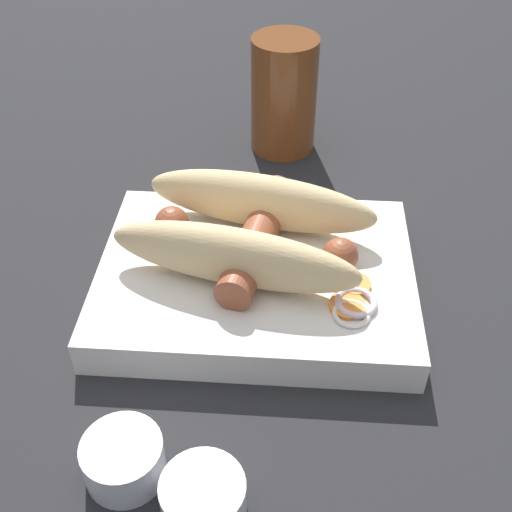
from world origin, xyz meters
name	(u,v)px	position (x,y,z in m)	size (l,w,h in m)	color
ground_plane	(256,293)	(0.00, 0.00, 0.00)	(3.00, 3.00, 0.00)	#232326
food_tray	(256,279)	(0.00, 0.00, 0.02)	(0.25, 0.19, 0.03)	silver
bread_roll	(247,227)	(-0.01, 0.02, 0.06)	(0.22, 0.15, 0.05)	#DBBC84
sausage	(254,237)	(0.00, 0.02, 0.05)	(0.17, 0.15, 0.03)	brown
pickled_veggies	(353,303)	(0.08, -0.04, 0.03)	(0.04, 0.06, 0.01)	orange
condiment_cup_near	(124,461)	(-0.07, -0.17, 0.01)	(0.05, 0.05, 0.03)	silver
condiment_cup_far	(204,500)	(-0.02, -0.19, 0.01)	(0.05, 0.05, 0.03)	silver
drink_glass	(284,95)	(0.01, 0.24, 0.06)	(0.07, 0.07, 0.12)	brown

